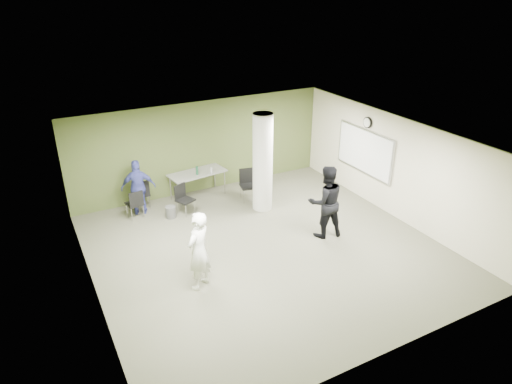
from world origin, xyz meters
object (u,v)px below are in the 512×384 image
folding_table (197,174)px  chair_back_left (142,192)px  woman_white (199,251)px  man_blue (139,187)px  man_black (326,202)px

folding_table → chair_back_left: 1.72m
folding_table → woman_white: 4.48m
folding_table → chair_back_left: size_ratio=1.99×
chair_back_left → woman_white: (0.10, -4.20, 0.37)m
folding_table → woman_white: woman_white is taller
folding_table → chair_back_left: (-1.70, 0.02, -0.23)m
woman_white → man_blue: bearing=-119.3°
chair_back_left → man_black: size_ratio=0.47×
woman_white → man_blue: size_ratio=1.12×
woman_white → man_black: 3.66m
folding_table → chair_back_left: bearing=171.3°
man_black → man_blue: size_ratio=1.20×
folding_table → man_black: 4.17m
chair_back_left → man_blue: (-0.12, -0.25, 0.27)m
folding_table → man_blue: (-1.82, -0.23, 0.04)m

